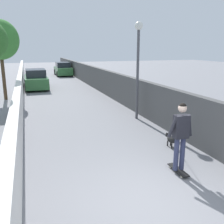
{
  "coord_description": "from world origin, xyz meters",
  "views": [
    {
      "loc": [
        -4.21,
        2.41,
        3.23
      ],
      "look_at": [
        4.06,
        -0.36,
        1.0
      ],
      "focal_mm": 40.69,
      "sensor_mm": 36.0,
      "label": 1
    }
  ],
  "objects_px": {
    "person_skateboarder": "(181,131)",
    "car_far": "(63,69)",
    "tree_left_mid": "(0,40)",
    "lamp_post": "(138,54)",
    "skateboard": "(178,170)",
    "car_near": "(36,80)",
    "dog": "(171,139)"
  },
  "relations": [
    {
      "from": "person_skateboarder",
      "to": "car_near",
      "type": "height_order",
      "value": "person_skateboarder"
    },
    {
      "from": "lamp_post",
      "to": "car_far",
      "type": "distance_m",
      "value": 20.0
    },
    {
      "from": "tree_left_mid",
      "to": "person_skateboarder",
      "type": "relative_size",
      "value": 2.7
    },
    {
      "from": "lamp_post",
      "to": "person_skateboarder",
      "type": "xyz_separation_m",
      "value": [
        -5.2,
        1.1,
        -1.8
      ]
    },
    {
      "from": "tree_left_mid",
      "to": "dog",
      "type": "bearing_deg",
      "value": -150.9
    },
    {
      "from": "dog",
      "to": "car_far",
      "type": "height_order",
      "value": "car_far"
    },
    {
      "from": "car_near",
      "to": "skateboard",
      "type": "bearing_deg",
      "value": -169.6
    },
    {
      "from": "car_near",
      "to": "person_skateboarder",
      "type": "bearing_deg",
      "value": -169.6
    },
    {
      "from": "person_skateboarder",
      "to": "car_near",
      "type": "distance_m",
      "value": 16.2
    },
    {
      "from": "person_skateboarder",
      "to": "car_far",
      "type": "bearing_deg",
      "value": -1.15
    },
    {
      "from": "lamp_post",
      "to": "tree_left_mid",
      "type": "bearing_deg",
      "value": 42.09
    },
    {
      "from": "person_skateboarder",
      "to": "car_far",
      "type": "relative_size",
      "value": 0.45
    },
    {
      "from": "skateboard",
      "to": "car_far",
      "type": "relative_size",
      "value": 0.2
    },
    {
      "from": "dog",
      "to": "car_far",
      "type": "relative_size",
      "value": 0.49
    },
    {
      "from": "car_far",
      "to": "lamp_post",
      "type": "bearing_deg",
      "value": -178.27
    },
    {
      "from": "tree_left_mid",
      "to": "skateboard",
      "type": "xyz_separation_m",
      "value": [
        -11.94,
        -4.99,
        -3.59
      ]
    },
    {
      "from": "dog",
      "to": "car_near",
      "type": "xyz_separation_m",
      "value": [
        14.3,
        3.68,
        0.44
      ]
    },
    {
      "from": "dog",
      "to": "car_near",
      "type": "height_order",
      "value": "car_near"
    },
    {
      "from": "skateboard",
      "to": "car_near",
      "type": "distance_m",
      "value": 16.21
    },
    {
      "from": "skateboard",
      "to": "dog",
      "type": "relative_size",
      "value": 0.41
    },
    {
      "from": "tree_left_mid",
      "to": "lamp_post",
      "type": "relative_size",
      "value": 1.13
    },
    {
      "from": "car_near",
      "to": "tree_left_mid",
      "type": "bearing_deg",
      "value": 152.65
    },
    {
      "from": "tree_left_mid",
      "to": "dog",
      "type": "relative_size",
      "value": 2.51
    },
    {
      "from": "car_near",
      "to": "car_far",
      "type": "xyz_separation_m",
      "value": [
        9.14,
        -3.43,
        -0.0
      ]
    },
    {
      "from": "skateboard",
      "to": "car_far",
      "type": "xyz_separation_m",
      "value": [
        25.07,
        -0.5,
        0.65
      ]
    },
    {
      "from": "dog",
      "to": "car_near",
      "type": "relative_size",
      "value": 0.46
    },
    {
      "from": "lamp_post",
      "to": "person_skateboarder",
      "type": "relative_size",
      "value": 2.39
    },
    {
      "from": "skateboard",
      "to": "car_far",
      "type": "height_order",
      "value": "car_far"
    },
    {
      "from": "person_skateboarder",
      "to": "dog",
      "type": "bearing_deg",
      "value": -24.91
    },
    {
      "from": "skateboard",
      "to": "person_skateboarder",
      "type": "distance_m",
      "value": 1.08
    },
    {
      "from": "dog",
      "to": "tree_left_mid",
      "type": "bearing_deg",
      "value": 29.1
    },
    {
      "from": "lamp_post",
      "to": "skateboard",
      "type": "relative_size",
      "value": 5.35
    }
  ]
}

